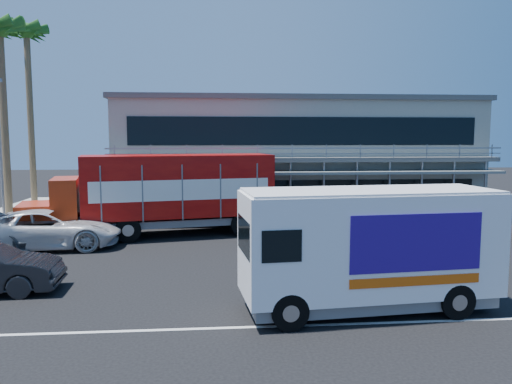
{
  "coord_description": "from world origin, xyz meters",
  "views": [
    {
      "loc": [
        -2.25,
        -18.25,
        4.81
      ],
      "look_at": [
        -0.29,
        4.81,
        2.3
      ],
      "focal_mm": 35.0,
      "sensor_mm": 36.0,
      "label": 1
    }
  ],
  "objects": [
    {
      "name": "ground",
      "position": [
        0.0,
        0.0,
        0.0
      ],
      "size": [
        120.0,
        120.0,
        0.0
      ],
      "primitive_type": "plane",
      "color": "black",
      "rests_on": "ground"
    },
    {
      "name": "building",
      "position": [
        3.0,
        14.94,
        3.66
      ],
      "size": [
        22.4,
        12.0,
        7.3
      ],
      "color": "gray",
      "rests_on": "ground"
    },
    {
      "name": "palm_e",
      "position": [
        -14.7,
        13.0,
        10.57
      ],
      "size": [
        2.8,
        2.8,
        12.25
      ],
      "color": "brown",
      "rests_on": "ground"
    },
    {
      "name": "palm_f",
      "position": [
        -15.1,
        18.5,
        11.47
      ],
      "size": [
        2.8,
        2.8,
        13.25
      ],
      "color": "brown",
      "rests_on": "ground"
    },
    {
      "name": "light_pole_far",
      "position": [
        -14.2,
        11.0,
        4.5
      ],
      "size": [
        0.5,
        0.25,
        8.09
      ],
      "color": "gray",
      "rests_on": "ground"
    },
    {
      "name": "red_truck",
      "position": [
        -4.8,
        6.34,
        2.19
      ],
      "size": [
        12.14,
        5.01,
        3.98
      ],
      "rotation": [
        0.0,
        0.0,
        0.2
      ],
      "color": "#B52C0E",
      "rests_on": "ground"
    },
    {
      "name": "white_van",
      "position": [
        1.99,
        -5.0,
        1.81
      ],
      "size": [
        7.17,
        3.03,
        3.41
      ],
      "rotation": [
        0.0,
        0.0,
        0.09
      ],
      "color": "white",
      "rests_on": "ground"
    },
    {
      "name": "parked_car_c",
      "position": [
        -9.5,
        3.88,
        0.86
      ],
      "size": [
        6.51,
        3.59,
        1.72
      ],
      "primitive_type": "imported",
      "rotation": [
        0.0,
        0.0,
        1.69
      ],
      "color": "silver",
      "rests_on": "ground"
    },
    {
      "name": "parked_car_e",
      "position": [
        -9.5,
        7.2,
        0.78
      ],
      "size": [
        4.71,
        2.15,
        1.57
      ],
      "primitive_type": "imported",
      "rotation": [
        0.0,
        0.0,
        1.5
      ],
      "color": "gray",
      "rests_on": "ground"
    }
  ]
}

